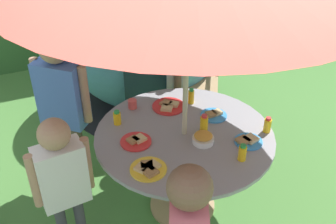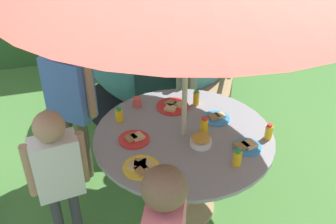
{
  "view_description": "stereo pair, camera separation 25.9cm",
  "coord_description": "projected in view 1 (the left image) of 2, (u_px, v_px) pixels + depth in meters",
  "views": [
    {
      "loc": [
        -1.0,
        -2.09,
        2.46
      ],
      "look_at": [
        -0.09,
        0.09,
        0.9
      ],
      "focal_mm": 42.64,
      "sensor_mm": 36.0,
      "label": 1
    },
    {
      "loc": [
        -0.75,
        -2.18,
        2.46
      ],
      "look_at": [
        -0.09,
        0.09,
        0.9
      ],
      "focal_mm": 42.64,
      "sensor_mm": 36.0,
      "label": 2
    }
  ],
  "objects": [
    {
      "name": "garden_table",
      "position": [
        184.0,
        151.0,
        2.97
      ],
      "size": [
        1.3,
        1.3,
        0.74
      ],
      "color": "tan",
      "rests_on": "ground_plane"
    },
    {
      "name": "cup_near",
      "position": [
        132.0,
        104.0,
        3.14
      ],
      "size": [
        0.07,
        0.07,
        0.07
      ],
      "primitive_type": "cylinder",
      "color": "#E04C47",
      "rests_on": "garden_table"
    },
    {
      "name": "plate_center_front",
      "position": [
        214.0,
        115.0,
        3.06
      ],
      "size": [
        0.2,
        0.2,
        0.03
      ],
      "color": "#338CD8",
      "rests_on": "garden_table"
    },
    {
      "name": "child_in_grey_shirt",
      "position": [
        177.0,
        63.0,
        3.61
      ],
      "size": [
        0.29,
        0.42,
        1.31
      ],
      "rotation": [
        0.0,
        0.0,
        -1.92
      ],
      "color": "brown",
      "rests_on": "ground_plane"
    },
    {
      "name": "juice_bottle_mid_right",
      "position": [
        191.0,
        96.0,
        3.19
      ],
      "size": [
        0.05,
        0.05,
        0.13
      ],
      "color": "yellow",
      "rests_on": "garden_table"
    },
    {
      "name": "wooden_chair",
      "position": [
        195.0,
        68.0,
        4.13
      ],
      "size": [
        0.67,
        0.67,
        1.01
      ],
      "rotation": [
        0.0,
        0.0,
        -0.51
      ],
      "color": "tan",
      "rests_on": "ground_plane"
    },
    {
      "name": "juice_bottle_near_left",
      "position": [
        267.0,
        125.0,
        2.87
      ],
      "size": [
        0.05,
        0.05,
        0.12
      ],
      "color": "yellow",
      "rests_on": "garden_table"
    },
    {
      "name": "plate_far_right",
      "position": [
        148.0,
        168.0,
        2.54
      ],
      "size": [
        0.24,
        0.24,
        0.03
      ],
      "color": "yellow",
      "rests_on": "garden_table"
    },
    {
      "name": "plate_front_edge",
      "position": [
        169.0,
        106.0,
        3.16
      ],
      "size": [
        0.26,
        0.26,
        0.03
      ],
      "color": "red",
      "rests_on": "garden_table"
    },
    {
      "name": "juice_bottle_back_edge",
      "position": [
        204.0,
        123.0,
        2.88
      ],
      "size": [
        0.06,
        0.06,
        0.13
      ],
      "color": "yellow",
      "rests_on": "garden_table"
    },
    {
      "name": "juice_bottle_mid_left",
      "position": [
        242.0,
        153.0,
        2.61
      ],
      "size": [
        0.05,
        0.05,
        0.12
      ],
      "color": "yellow",
      "rests_on": "garden_table"
    },
    {
      "name": "plate_near_right",
      "position": [
        248.0,
        141.0,
        2.79
      ],
      "size": [
        0.2,
        0.2,
        0.03
      ],
      "color": "#338CD8",
      "rests_on": "garden_table"
    },
    {
      "name": "child_in_blue_shirt",
      "position": [
        62.0,
        94.0,
        3.06
      ],
      "size": [
        0.4,
        0.39,
        1.39
      ],
      "rotation": [
        0.0,
        0.0,
        -0.72
      ],
      "color": "brown",
      "rests_on": "ground_plane"
    },
    {
      "name": "ground_plane",
      "position": [
        182.0,
        206.0,
        3.29
      ],
      "size": [
        10.0,
        10.0,
        0.02
      ],
      "primitive_type": "cube",
      "color": "#477A38"
    },
    {
      "name": "child_in_white_shirt",
      "position": [
        62.0,
        175.0,
        2.51
      ],
      "size": [
        0.4,
        0.2,
        1.16
      ],
      "rotation": [
        0.0,
        0.0,
        0.12
      ],
      "color": "#3F3F47",
      "rests_on": "ground_plane"
    },
    {
      "name": "juice_bottle_far_left",
      "position": [
        117.0,
        118.0,
        2.95
      ],
      "size": [
        0.06,
        0.06,
        0.11
      ],
      "color": "yellow",
      "rests_on": "garden_table"
    },
    {
      "name": "snack_bowl",
      "position": [
        203.0,
        138.0,
        2.77
      ],
      "size": [
        0.15,
        0.15,
        0.08
      ],
      "color": "white",
      "rests_on": "garden_table"
    },
    {
      "name": "plate_center_back",
      "position": [
        136.0,
        141.0,
        2.79
      ],
      "size": [
        0.22,
        0.22,
        0.03
      ],
      "color": "red",
      "rests_on": "garden_table"
    },
    {
      "name": "dome_tent",
      "position": [
        141.0,
        35.0,
        4.22
      ],
      "size": [
        2.06,
        2.06,
        1.62
      ],
      "rotation": [
        0.0,
        0.0,
        -0.25
      ],
      "color": "teal",
      "rests_on": "ground_plane"
    }
  ]
}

